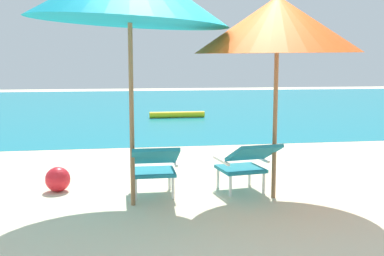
% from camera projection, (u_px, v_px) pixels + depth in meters
% --- Properties ---
extents(ground_plane, '(40.00, 40.00, 0.00)m').
position_uv_depth(ground_plane, '(166.00, 142.00, 9.46)').
color(ground_plane, beige).
extents(ocean_band, '(40.00, 18.00, 0.01)m').
position_uv_depth(ocean_band, '(143.00, 105.00, 17.74)').
color(ocean_band, teal).
rests_on(ocean_band, ground_plane).
extents(swim_buoy, '(1.60, 0.18, 0.18)m').
position_uv_depth(swim_buoy, '(177.00, 115.00, 13.60)').
color(swim_buoy, yellow).
rests_on(swim_buoy, ocean_band).
extents(lounge_chair_left, '(0.56, 0.88, 0.68)m').
position_uv_depth(lounge_chair_left, '(154.00, 165.00, 5.48)').
color(lounge_chair_left, teal).
rests_on(lounge_chair_left, ground_plane).
extents(lounge_chair_right, '(0.66, 0.94, 0.68)m').
position_uv_depth(lounge_chair_right, '(246.00, 162.00, 5.66)').
color(lounge_chair_right, teal).
rests_on(lounge_chair_right, ground_plane).
extents(beach_umbrella_right, '(2.65, 2.65, 2.35)m').
position_uv_depth(beach_umbrella_right, '(277.00, 25.00, 5.30)').
color(beach_umbrella_right, olive).
rests_on(beach_umbrella_right, ground_plane).
extents(beach_ball, '(0.31, 0.31, 0.31)m').
position_uv_depth(beach_ball, '(58.00, 179.00, 5.83)').
color(beach_ball, red).
rests_on(beach_ball, ground_plane).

